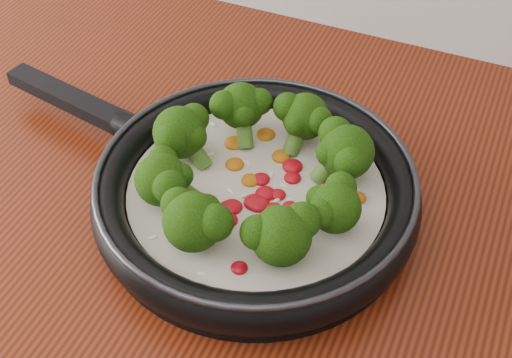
% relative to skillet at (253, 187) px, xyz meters
% --- Properties ---
extents(skillet, '(0.56, 0.40, 0.10)m').
position_rel_skillet_xyz_m(skillet, '(0.00, 0.00, 0.00)').
color(skillet, black).
rests_on(skillet, counter).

